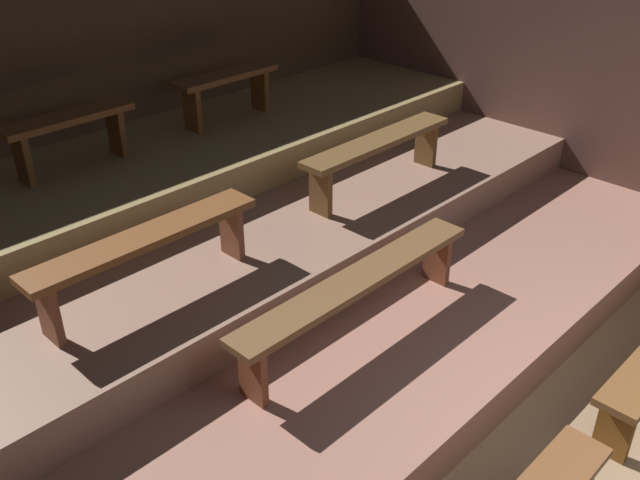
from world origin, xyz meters
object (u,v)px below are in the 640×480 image
bench_middle_right (378,149)px  bench_middle_left (146,247)px  bench_upper_left (69,129)px  bench_upper_right (227,85)px  bench_lower_center (357,287)px

bench_middle_right → bench_middle_left: bearing=180.0°
bench_middle_left → bench_upper_left: bearing=76.9°
bench_upper_right → bench_lower_center: bearing=-111.6°
bench_middle_left → bench_upper_left: size_ratio=1.55×
bench_lower_center → bench_upper_left: bearing=103.1°
bench_upper_left → bench_upper_right: (1.51, 0.00, 0.00)m
bench_lower_center → bench_middle_right: size_ratio=1.27×
bench_lower_center → bench_upper_left: 2.53m
bench_middle_right → bench_upper_right: 1.53m
bench_middle_right → bench_lower_center: bearing=-144.2°
bench_upper_right → bench_upper_left: bearing=180.0°
bench_middle_left → bench_middle_right: 2.19m
bench_upper_left → bench_upper_right: 1.51m
bench_lower_center → bench_upper_left: size_ratio=1.97×
bench_middle_left → bench_middle_right: same height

